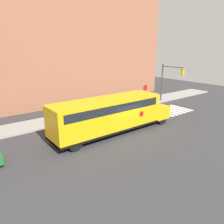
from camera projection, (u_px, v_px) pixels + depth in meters
name	position (u px, v px, depth m)	size (l,w,h in m)	color
ground_plane	(124.00, 133.00, 18.36)	(60.00, 60.00, 0.00)	#333335
sidewalk_strip	(84.00, 114.00, 23.27)	(44.00, 3.00, 0.15)	gray
building_backdrop	(55.00, 49.00, 26.29)	(32.00, 4.00, 13.52)	#935B42
crosswalk_stripes	(172.00, 110.00, 25.12)	(4.00, 3.20, 0.01)	white
school_bus	(111.00, 114.00, 17.90)	(11.31, 2.57, 3.02)	#EAA80F
stop_sign	(145.00, 91.00, 27.42)	(0.76, 0.10, 2.47)	#38383A
traffic_light	(169.00, 78.00, 27.42)	(0.28, 3.23, 4.89)	#38383A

